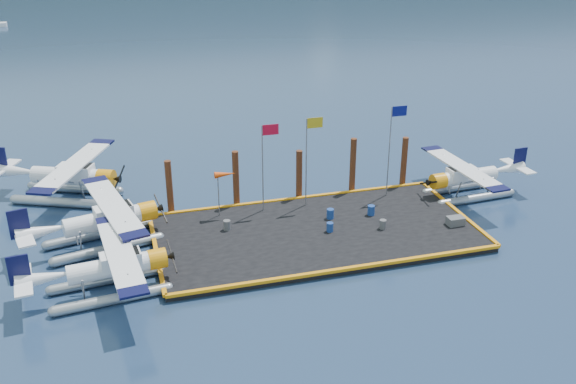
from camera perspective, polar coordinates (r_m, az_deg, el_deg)
The scene contains 22 objects.
ground at distance 40.89m, azimuth 2.50°, elevation -3.91°, with size 4000.00×4000.00×0.00m, color #183048.
dock at distance 40.80m, azimuth 2.50°, elevation -3.66°, with size 20.00×10.00×0.40m, color black.
dock_bumpers at distance 40.67m, azimuth 2.51°, elevation -3.30°, with size 20.25×10.25×0.18m, color orange, non-canonical shape.
seaplane_a at distance 35.67m, azimuth -15.16°, elevation -6.68°, with size 8.36×9.22×3.26m.
seaplane_b at distance 40.67m, azimuth -15.70°, elevation -2.60°, with size 9.14×9.91×3.51m.
seaplane_c at distance 47.69m, azimuth -18.73°, elevation 1.12°, with size 9.67×10.16×3.72m.
seaplane_d at distance 47.44m, azimuth 15.50°, elevation 1.12°, with size 8.15×8.98×3.19m.
drum_0 at distance 40.78m, azimuth -5.45°, elevation -2.95°, with size 0.45×0.45×0.64m, color #4F5053.
drum_1 at distance 40.48m, azimuth 3.74°, elevation -3.13°, with size 0.43×0.43×0.60m, color navy.
drum_2 at distance 41.20m, azimuth 8.43°, elevation -2.85°, with size 0.43×0.43×0.60m, color #4F5053.
drum_4 at distance 42.88m, azimuth 7.40°, elevation -1.62°, with size 0.47×0.47×0.67m, color navy.
drum_5 at distance 42.14m, azimuth 3.78°, elevation -1.94°, with size 0.47×0.47×0.66m, color navy.
crate at distance 42.63m, azimuth 14.66°, elevation -2.50°, with size 1.08×0.72×0.54m, color #4F5053.
flagpole_red at distance 41.84m, azimuth -2.02°, elevation 3.36°, with size 1.14×0.08×6.00m.
flagpole_yellow at distance 42.57m, azimuth 1.91°, elevation 3.90°, with size 1.14×0.08×6.20m.
flagpole_blue at distance 44.61m, azimuth 9.29°, elevation 4.78°, with size 1.14×0.08×6.50m.
windsock at distance 41.75m, azimuth -5.63°, elevation 1.49°, with size 1.40×0.44×3.12m.
piling_0 at distance 43.29m, azimuth -10.48°, elevation 0.26°, with size 0.44×0.44×4.00m, color #432213.
piling_1 at distance 43.80m, azimuth -4.65°, elevation 1.03°, with size 0.44×0.44×4.20m, color #432213.
piling_2 at distance 44.88m, azimuth 0.99°, elevation 1.42°, with size 0.44×0.44×3.80m, color #432213.
piling_3 at distance 46.03m, azimuth 5.77°, elevation 2.22°, with size 0.44×0.44×4.30m, color #432213.
piling_4 at distance 47.63m, azimuth 10.26°, elevation 2.51°, with size 0.44×0.44×4.00m, color #432213.
Camera 1 is at (-11.61, -34.25, 19.09)m, focal length 40.00 mm.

